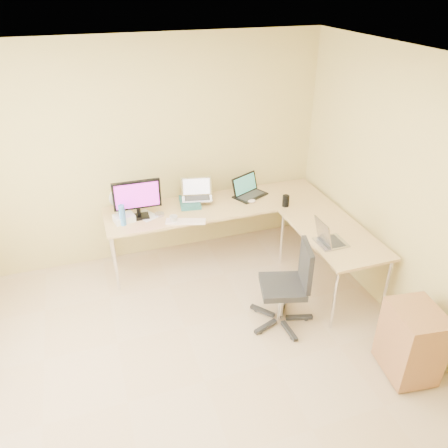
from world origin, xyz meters
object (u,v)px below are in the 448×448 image
object	(u,v)px
monitor	(137,199)
water_bottle	(122,215)
mug	(174,219)
laptop_black	(250,187)
keyboard	(186,221)
desk_return	(330,260)
desk_fan	(118,201)
desk_main	(218,231)
laptop_return	(332,234)
office_chair	(283,282)
laptop_center	(197,190)
cabinet	(411,341)

from	to	relation	value
monitor	water_bottle	distance (m)	0.24
water_bottle	mug	bearing A→B (deg)	-13.82
laptop_black	keyboard	distance (m)	1.00
desk_return	desk_fan	distance (m)	2.47
desk_main	laptop_return	xyz separation A→B (m)	(0.83, -1.19, 0.48)
laptop_return	office_chair	xyz separation A→B (m)	(-0.60, -0.16, -0.34)
laptop_center	water_bottle	bearing A→B (deg)	-152.25
cabinet	desk_fan	bearing A→B (deg)	137.89
cabinet	laptop_center	bearing A→B (deg)	124.36
desk_return	mug	xyz separation A→B (m)	(-1.57, 0.74, 0.41)
desk_fan	cabinet	world-z (taller)	desk_fan
laptop_black	laptop_center	bearing A→B (deg)	151.01
laptop_center	laptop_return	distance (m)	1.67
desk_return	laptop_return	bearing A→B (deg)	-128.15
keyboard	desk_fan	world-z (taller)	desk_fan
laptop_center	keyboard	size ratio (longest dim) A/B	0.81
monitor	laptop_center	bearing A→B (deg)	12.25
desk_main	office_chair	world-z (taller)	office_chair
keyboard	water_bottle	distance (m)	0.69
office_chair	cabinet	world-z (taller)	office_chair
desk_fan	laptop_return	world-z (taller)	desk_fan
laptop_black	office_chair	size ratio (longest dim) A/B	0.44
desk_return	laptop_black	xyz separation A→B (m)	(-0.53, 1.08, 0.49)
laptop_center	desk_fan	distance (m)	0.91
laptop_center	laptop_return	size ratio (longest dim) A/B	1.04
desk_main	keyboard	size ratio (longest dim) A/B	6.02
desk_main	cabinet	xyz separation A→B (m)	(1.01, -2.30, -0.01)
laptop_black	desk_fan	bearing A→B (deg)	149.60
keyboard	office_chair	bearing A→B (deg)	-37.10
desk_main	monitor	world-z (taller)	monitor
laptop_center	laptop_black	world-z (taller)	laptop_center
desk_main	mug	bearing A→B (deg)	-155.99
laptop_center	laptop_black	size ratio (longest dim) A/B	0.89
laptop_black	water_bottle	world-z (taller)	laptop_black
mug	desk_main	bearing A→B (deg)	24.01
desk_fan	cabinet	bearing A→B (deg)	-63.05
monitor	mug	world-z (taller)	monitor
monitor	desk_fan	bearing A→B (deg)	132.11
monitor	laptop_return	xyz separation A→B (m)	(1.76, -1.17, -0.11)
desk_main	laptop_black	world-z (taller)	laptop_black
desk_main	laptop_black	size ratio (longest dim) A/B	6.62
water_bottle	cabinet	xyz separation A→B (m)	(2.13, -2.17, -0.49)
water_bottle	laptop_return	world-z (taller)	water_bottle
desk_main	water_bottle	bearing A→B (deg)	-173.26
monitor	laptop_return	world-z (taller)	monitor
desk_fan	office_chair	world-z (taller)	desk_fan
mug	desk_fan	size ratio (longest dim) A/B	0.34
desk_main	laptop_center	distance (m)	0.59
mug	office_chair	bearing A→B (deg)	-52.82
mug	water_bottle	world-z (taller)	water_bottle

